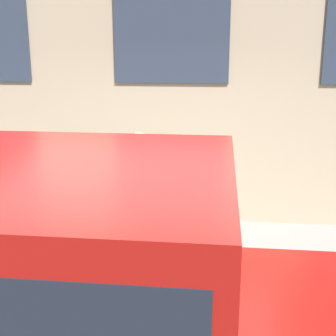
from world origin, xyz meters
TOP-DOWN VIEW (x-y plane):
  - ground_plane at (0.00, 0.00)m, footprint 80.00×80.00m
  - sidewalk at (1.21, 0.00)m, footprint 2.42×60.00m
  - fire_hydrant at (0.67, -0.47)m, footprint 0.29×0.42m
  - person at (1.20, 0.22)m, footprint 0.35×0.23m
  - parked_car_red_near at (-1.51, 0.29)m, footprint 1.92×4.21m

SIDE VIEW (x-z plane):
  - ground_plane at x=0.00m, z-range 0.00..0.00m
  - sidewalk at x=1.21m, z-range 0.00..0.15m
  - fire_hydrant at x=0.67m, z-range 0.16..0.99m
  - person at x=1.20m, z-range 0.29..1.72m
  - parked_car_red_near at x=-1.51m, z-range 0.07..1.99m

